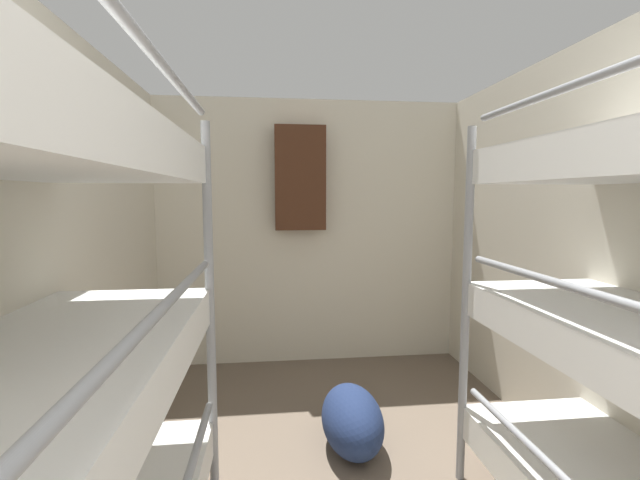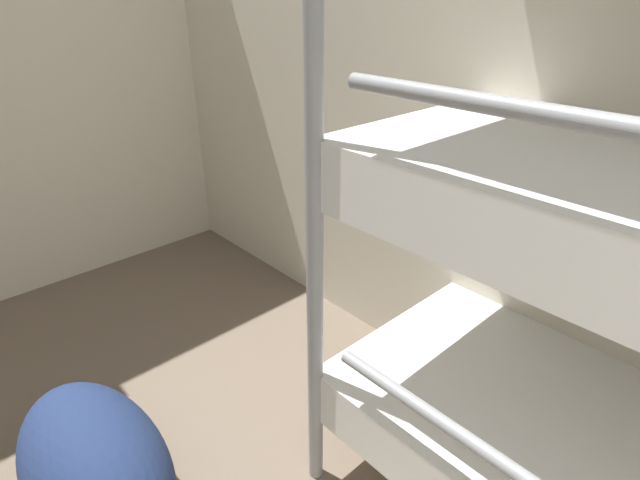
{
  "view_description": "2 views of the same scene",
  "coord_description": "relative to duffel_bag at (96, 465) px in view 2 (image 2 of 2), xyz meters",
  "views": [
    {
      "loc": [
        -0.36,
        0.27,
        1.53
      ],
      "look_at": [
        -0.04,
        3.01,
        1.25
      ],
      "focal_mm": 24.0,
      "sensor_mm": 36.0,
      "label": 1
    },
    {
      "loc": [
        -0.07,
        1.56,
        1.39
      ],
      "look_at": [
        0.81,
        2.52,
        0.72
      ],
      "focal_mm": 28.0,
      "sensor_mm": 36.0,
      "label": 2
    }
  ],
  "objects": [
    {
      "name": "duffel_bag",
      "position": [
        0.0,
        0.0,
        0.0
      ],
      "size": [
        0.36,
        0.65,
        0.36
      ],
      "color": "navy",
      "rests_on": "ground_plane"
    },
    {
      "name": "wall_right",
      "position": [
        1.27,
        -0.63,
        1.01
      ],
      "size": [
        0.06,
        4.26,
        2.38
      ],
      "color": "beige",
      "rests_on": "ground_plane"
    }
  ]
}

